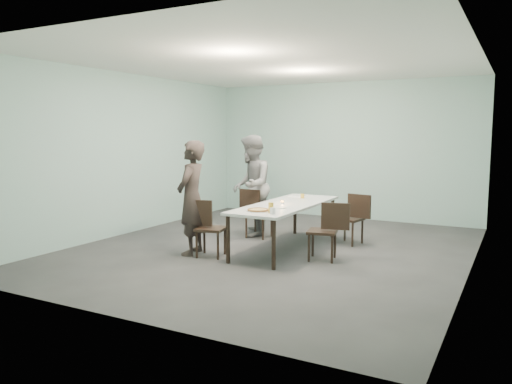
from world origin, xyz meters
The scene contains 16 objects.
ground centered at (0.00, 0.00, 0.00)m, with size 7.00×7.00×0.00m, color #333335.
room_shell centered at (0.00, 0.00, 2.03)m, with size 6.02×7.02×3.01m.
table centered at (0.20, 0.11, 0.69)m, with size 0.91×2.60×0.75m.
chair_near_left centered at (-0.69, -0.90, 0.50)m, with size 0.65×0.51×0.87m.
chair_far_left centered at (-0.69, 0.71, 0.50)m, with size 0.61×0.42×0.87m.
chair_near_right centered at (1.05, -0.26, 0.50)m, with size 0.64×0.50×0.87m.
chair_far_right centered at (1.06, 0.96, 0.50)m, with size 0.64×0.50×0.87m.
diner_near centered at (-0.96, -0.89, 0.89)m, with size 0.65×0.43×1.78m, color black.
diner_far centered at (-0.83, 0.81, 0.93)m, with size 0.90×0.70×1.86m, color slate.
pizza centered at (0.17, -0.81, 0.77)m, with size 0.34×0.34×0.04m.
side_plate centered at (0.32, -0.35, 0.76)m, with size 0.18×0.18×0.01m, color white.
beer_glass centered at (0.40, -0.84, 0.82)m, with size 0.08×0.08×0.15m, color gold.
water_tumbler centered at (0.47, -0.93, 0.80)m, with size 0.08×0.08×0.09m, color silver.
tealight centered at (0.16, 0.05, 0.77)m, with size 0.06×0.06×0.05m.
amber_tumbler centered at (0.17, 0.86, 0.79)m, with size 0.07×0.07×0.08m, color gold.
menu centered at (0.01, 0.95, 0.75)m, with size 0.30×0.22×0.01m, color silver.
Camera 1 is at (3.55, -7.19, 1.90)m, focal length 35.00 mm.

